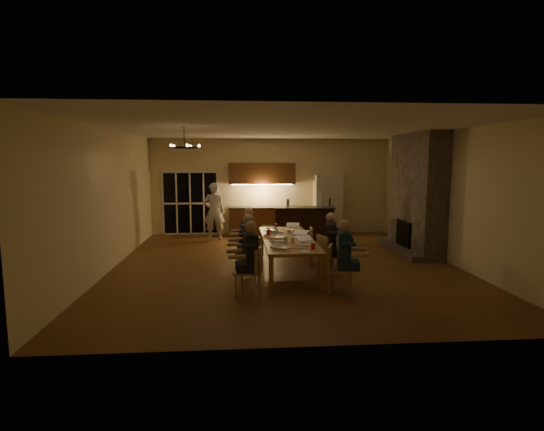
{
  "coord_description": "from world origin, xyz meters",
  "views": [
    {
      "loc": [
        -1.08,
        -9.84,
        2.47
      ],
      "look_at": [
        -0.28,
        0.3,
        1.15
      ],
      "focal_mm": 28.0,
      "sensor_mm": 36.0,
      "label": 1
    }
  ],
  "objects_px": {
    "person_left_far": "(249,236)",
    "chair_left_near": "(248,271)",
    "person_right_mid": "(331,244)",
    "plate_near": "(308,242)",
    "laptop_e": "(271,226)",
    "person_left_mid": "(248,246)",
    "laptop_f": "(293,226)",
    "laptop_a": "(281,242)",
    "mug_mid": "(289,231)",
    "refrigerator": "(328,205)",
    "chair_left_far": "(246,247)",
    "standing_person": "(214,211)",
    "bar_blender": "(320,200)",
    "person_left_near": "(251,258)",
    "person_right_near": "(344,256)",
    "mug_back": "(268,230)",
    "can_cola": "(276,226)",
    "chair_left_mid": "(249,257)",
    "plate_far": "(299,231)",
    "chair_right_mid": "(330,255)",
    "laptop_d": "(299,233)",
    "chandelier": "(184,148)",
    "laptop_c": "(277,233)",
    "chair_right_near": "(340,269)",
    "laptop_b": "(306,240)",
    "chair_right_far": "(319,246)",
    "bar_island": "(304,225)",
    "redcup_near": "(313,246)",
    "plate_left": "(276,246)",
    "redcup_mid": "(269,232)",
    "bar_bottle": "(288,203)",
    "dining_table": "(287,254)",
    "can_silver": "(293,241)",
    "mug_front": "(286,239)"
  },
  "relations": [
    {
      "from": "bar_island",
      "to": "person_left_far",
      "type": "bearing_deg",
      "value": -117.28
    },
    {
      "from": "person_left_far",
      "to": "chair_left_near",
      "type": "bearing_deg",
      "value": -0.39
    },
    {
      "from": "laptop_b",
      "to": "mug_front",
      "type": "bearing_deg",
      "value": 114.01
    },
    {
      "from": "chair_right_mid",
      "to": "person_right_mid",
      "type": "xyz_separation_m",
      "value": [
        0.01,
        -0.0,
        0.24
      ]
    },
    {
      "from": "chair_right_near",
      "to": "mug_front",
      "type": "height_order",
      "value": "chair_right_near"
    },
    {
      "from": "mug_back",
      "to": "bar_island",
      "type": "bearing_deg",
      "value": 62.93
    },
    {
      "from": "person_right_near",
      "to": "laptop_d",
      "type": "height_order",
      "value": "person_right_near"
    },
    {
      "from": "refrigerator",
      "to": "chair_left_far",
      "type": "bearing_deg",
      "value": -124.39
    },
    {
      "from": "laptop_d",
      "to": "person_left_mid",
      "type": "bearing_deg",
      "value": -127.07
    },
    {
      "from": "chair_left_mid",
      "to": "chair_left_far",
      "type": "height_order",
      "value": "same"
    },
    {
      "from": "laptop_b",
      "to": "laptop_d",
      "type": "xyz_separation_m",
      "value": [
        -0.04,
        0.76,
        0.0
      ]
    },
    {
      "from": "redcup_mid",
      "to": "chair_left_mid",
      "type": "bearing_deg",
      "value": -117.64
    },
    {
      "from": "standing_person",
      "to": "bar_blender",
      "type": "distance_m",
      "value": 3.29
    },
    {
      "from": "chair_right_far",
      "to": "mug_back",
      "type": "bearing_deg",
      "value": 78.98
    },
    {
      "from": "redcup_mid",
      "to": "bar_bottle",
      "type": "xyz_separation_m",
      "value": [
        0.79,
        2.96,
        0.39
      ]
    },
    {
      "from": "refrigerator",
      "to": "chair_left_mid",
      "type": "distance_m",
      "value": 5.9
    },
    {
      "from": "chair_left_mid",
      "to": "person_left_far",
      "type": "height_order",
      "value": "person_left_far"
    },
    {
      "from": "mug_back",
      "to": "bar_blender",
      "type": "bearing_deg",
      "value": 54.19
    },
    {
      "from": "dining_table",
      "to": "standing_person",
      "type": "height_order",
      "value": "standing_person"
    },
    {
      "from": "person_left_near",
      "to": "person_right_near",
      "type": "relative_size",
      "value": 1.0
    },
    {
      "from": "bar_island",
      "to": "redcup_near",
      "type": "bearing_deg",
      "value": -91.01
    },
    {
      "from": "chandelier",
      "to": "laptop_d",
      "type": "xyz_separation_m",
      "value": [
        2.49,
        -0.08,
        -1.89
      ]
    },
    {
      "from": "chair_right_near",
      "to": "person_left_near",
      "type": "distance_m",
      "value": 1.7
    },
    {
      "from": "chandelier",
      "to": "chair_left_mid",
      "type": "bearing_deg",
      "value": -20.09
    },
    {
      "from": "person_right_mid",
      "to": "plate_near",
      "type": "relative_size",
      "value": 5.15
    },
    {
      "from": "mug_back",
      "to": "can_cola",
      "type": "distance_m",
      "value": 0.57
    },
    {
      "from": "chair_right_far",
      "to": "chandelier",
      "type": "xyz_separation_m",
      "value": [
        -3.06,
        -0.5,
        2.31
      ]
    },
    {
      "from": "can_cola",
      "to": "chair_left_near",
      "type": "bearing_deg",
      "value": -104.28
    },
    {
      "from": "laptop_a",
      "to": "mug_mid",
      "type": "relative_size",
      "value": 3.2
    },
    {
      "from": "dining_table",
      "to": "redcup_mid",
      "type": "relative_size",
      "value": 27.29
    },
    {
      "from": "refrigerator",
      "to": "can_silver",
      "type": "distance_m",
      "value": 5.65
    },
    {
      "from": "laptop_a",
      "to": "can_cola",
      "type": "height_order",
      "value": "laptop_a"
    },
    {
      "from": "chair_left_mid",
      "to": "chandelier",
      "type": "relative_size",
      "value": 1.35
    },
    {
      "from": "chandelier",
      "to": "bar_blender",
      "type": "height_order",
      "value": "chandelier"
    },
    {
      "from": "laptop_c",
      "to": "person_left_near",
      "type": "bearing_deg",
      "value": 78.59
    },
    {
      "from": "bar_bottle",
      "to": "redcup_near",
      "type": "bearing_deg",
      "value": -90.59
    },
    {
      "from": "person_left_far",
      "to": "plate_far",
      "type": "xyz_separation_m",
      "value": [
        1.23,
        0.18,
        0.07
      ]
    },
    {
      "from": "laptop_b",
      "to": "redcup_mid",
      "type": "distance_m",
      "value": 1.47
    },
    {
      "from": "chair_left_mid",
      "to": "person_right_mid",
      "type": "relative_size",
      "value": 0.64
    },
    {
      "from": "person_right_mid",
      "to": "standing_person",
      "type": "xyz_separation_m",
      "value": [
        -2.73,
        4.38,
        0.21
      ]
    },
    {
      "from": "chair_left_mid",
      "to": "chair_left_far",
      "type": "distance_m",
      "value": 1.07
    },
    {
      "from": "mug_front",
      "to": "plate_near",
      "type": "relative_size",
      "value": 0.37
    },
    {
      "from": "laptop_f",
      "to": "plate_near",
      "type": "bearing_deg",
      "value": -77.6
    },
    {
      "from": "chair_left_near",
      "to": "laptop_a",
      "type": "xyz_separation_m",
      "value": [
        0.67,
        0.61,
        0.42
      ]
    },
    {
      "from": "chair_left_mid",
      "to": "person_left_mid",
      "type": "relative_size",
      "value": 0.64
    },
    {
      "from": "refrigerator",
      "to": "laptop_b",
      "type": "xyz_separation_m",
      "value": [
        -1.61,
        -5.53,
        -0.14
      ]
    },
    {
      "from": "laptop_e",
      "to": "person_left_mid",
      "type": "bearing_deg",
      "value": 98.95
    },
    {
      "from": "chair_left_near",
      "to": "mug_mid",
      "type": "bearing_deg",
      "value": 173.18
    },
    {
      "from": "plate_left",
      "to": "chair_right_far",
      "type": "bearing_deg",
      "value": 51.66
    },
    {
      "from": "laptop_a",
      "to": "laptop_c",
      "type": "height_order",
      "value": "same"
    }
  ]
}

